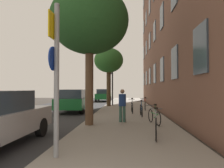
# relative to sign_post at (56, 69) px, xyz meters

# --- Properties ---
(ground_plane) EXTENTS (41.80, 41.80, 0.00)m
(ground_plane) POSITION_rel_sign_post_xyz_m (-1.79, 11.61, -2.15)
(ground_plane) COLOR #332D28
(road_asphalt) EXTENTS (7.00, 38.00, 0.01)m
(road_asphalt) POSITION_rel_sign_post_xyz_m (-3.89, 11.61, -2.14)
(road_asphalt) COLOR #2D2D30
(road_asphalt) RESTS_ON ground
(sidewalk) EXTENTS (4.20, 38.00, 0.12)m
(sidewalk) POSITION_rel_sign_post_xyz_m (1.71, 11.61, -2.09)
(sidewalk) COLOR gray
(sidewalk) RESTS_ON ground
(sign_post) EXTENTS (0.16, 0.60, 3.55)m
(sign_post) POSITION_rel_sign_post_xyz_m (0.00, 0.00, 0.00)
(sign_post) COLOR gray
(sign_post) RESTS_ON sidewalk
(traffic_light) EXTENTS (0.43, 0.24, 3.79)m
(traffic_light) POSITION_rel_sign_post_xyz_m (0.24, 14.61, 0.56)
(traffic_light) COLOR black
(traffic_light) RESTS_ON sidewalk
(tree_near) EXTENTS (3.44, 3.44, 6.01)m
(tree_near) POSITION_rel_sign_post_xyz_m (0.02, 4.22, 2.49)
(tree_near) COLOR brown
(tree_near) RESTS_ON sidewalk
(tree_far) EXTENTS (2.64, 2.64, 5.29)m
(tree_far) POSITION_rel_sign_post_xyz_m (0.03, 14.01, 2.06)
(tree_far) COLOR #4C3823
(tree_far) RESTS_ON sidewalk
(bicycle_0) EXTENTS (0.43, 1.74, 0.98)m
(bicycle_0) POSITION_rel_sign_post_xyz_m (2.59, 2.09, -1.64)
(bicycle_0) COLOR black
(bicycle_0) RESTS_ON sidewalk
(bicycle_1) EXTENTS (0.50, 1.55, 0.90)m
(bicycle_1) POSITION_rel_sign_post_xyz_m (2.87, 4.61, -1.68)
(bicycle_1) COLOR black
(bicycle_1) RESTS_ON sidewalk
(bicycle_2) EXTENTS (0.42, 1.59, 0.93)m
(bicycle_2) POSITION_rel_sign_post_xyz_m (2.49, 7.22, -1.67)
(bicycle_2) COLOR black
(bicycle_2) RESTS_ON sidewalk
(bicycle_3) EXTENTS (0.42, 1.74, 0.97)m
(bicycle_3) POSITION_rel_sign_post_xyz_m (2.01, 8.78, -1.65)
(bicycle_3) COLOR black
(bicycle_3) RESTS_ON sidewalk
(bicycle_4) EXTENTS (0.42, 1.62, 0.95)m
(bicycle_4) POSITION_rel_sign_post_xyz_m (3.01, 10.64, -1.66)
(bicycle_4) COLOR black
(bicycle_4) RESTS_ON sidewalk
(pedestrian_0) EXTENTS (0.35, 0.35, 1.54)m
(pedestrian_0) POSITION_rel_sign_post_xyz_m (1.45, 5.09, -1.15)
(pedestrian_0) COLOR #33594C
(pedestrian_0) RESTS_ON sidewalk
(car_1) EXTENTS (2.04, 4.38, 1.62)m
(car_1) POSITION_rel_sign_post_xyz_m (-2.16, 10.09, -1.30)
(car_1) COLOR #19662D
(car_1) RESTS_ON road_asphalt
(car_2) EXTENTS (1.90, 4.16, 1.62)m
(car_2) POSITION_rel_sign_post_xyz_m (-1.45, 22.97, -1.31)
(car_2) COLOR #19662D
(car_2) RESTS_ON road_asphalt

